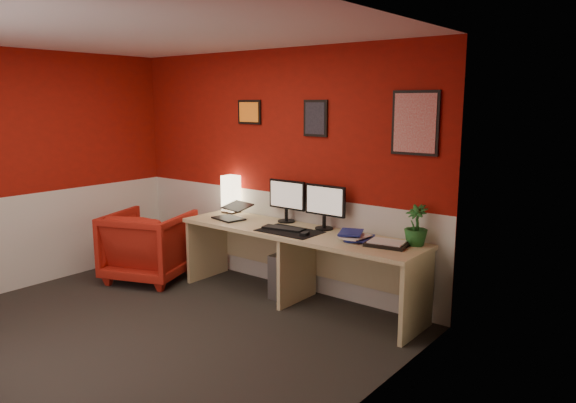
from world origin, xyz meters
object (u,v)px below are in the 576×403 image
object	(u,v)px
desk	(297,266)
zen_tray	(387,244)
monitor_left	(286,194)
monitor_right	(324,200)
laptop	(228,209)
shoji_lamp	(231,195)
armchair	(149,245)
pc_tower	(288,274)
potted_plant	(416,225)

from	to	relation	value
desk	zen_tray	distance (m)	1.03
monitor_left	monitor_right	xyz separation A→B (m)	(0.49, -0.03, 0.00)
laptop	zen_tray	world-z (taller)	laptop
shoji_lamp	monitor_left	size ratio (longest dim) A/B	0.69
monitor_left	armchair	size ratio (longest dim) A/B	0.69
laptop	pc_tower	world-z (taller)	laptop
desk	armchair	xyz separation A→B (m)	(-1.73, -0.45, 0.02)
desk	zen_tray	bearing A→B (deg)	1.44
laptop	monitor_right	bearing A→B (deg)	25.13
armchair	monitor_right	bearing A→B (deg)	177.91
laptop	monitor_right	size ratio (longest dim) A/B	0.57
shoji_lamp	zen_tray	world-z (taller)	shoji_lamp
armchair	pc_tower	bearing A→B (deg)	178.83
desk	monitor_right	distance (m)	0.71
desk	armchair	distance (m)	1.79
laptop	potted_plant	distance (m)	2.04
zen_tray	armchair	distance (m)	2.76
laptop	zen_tray	xyz separation A→B (m)	(1.84, 0.07, -0.09)
pc_tower	zen_tray	bearing A→B (deg)	-8.31
desk	zen_tray	world-z (taller)	zen_tray
armchair	shoji_lamp	bearing A→B (deg)	-153.88
potted_plant	pc_tower	world-z (taller)	potted_plant
potted_plant	armchair	size ratio (longest dim) A/B	0.42
shoji_lamp	monitor_right	world-z (taller)	monitor_right
shoji_lamp	zen_tray	size ratio (longest dim) A/B	1.14
zen_tray	potted_plant	distance (m)	0.30
zen_tray	armchair	size ratio (longest dim) A/B	0.41
monitor_right	pc_tower	world-z (taller)	monitor_right
desk	shoji_lamp	xyz separation A→B (m)	(-1.11, 0.23, 0.56)
laptop	monitor_right	xyz separation A→B (m)	(1.05, 0.26, 0.18)
monitor_right	desk	bearing A→B (deg)	-130.07
shoji_lamp	potted_plant	distance (m)	2.25
potted_plant	armchair	bearing A→B (deg)	-167.34
potted_plant	pc_tower	bearing A→B (deg)	-176.08
desk	armchair	world-z (taller)	armchair
laptop	desk	bearing A→B (deg)	14.73
shoji_lamp	monitor_left	world-z (taller)	monitor_left
shoji_lamp	potted_plant	world-z (taller)	shoji_lamp
shoji_lamp	laptop	world-z (taller)	shoji_lamp
zen_tray	monitor_left	bearing A→B (deg)	170.70
zen_tray	desk	bearing A→B (deg)	-178.56
laptop	armchair	distance (m)	1.05
pc_tower	armchair	size ratio (longest dim) A/B	0.53
laptop	zen_tray	bearing A→B (deg)	13.78
monitor_right	pc_tower	size ratio (longest dim) A/B	1.29
monitor_left	pc_tower	distance (m)	0.81
armchair	monitor_left	bearing A→B (deg)	-175.28
desk	laptop	xyz separation A→B (m)	(-0.88, -0.05, 0.47)
zen_tray	laptop	bearing A→B (deg)	-177.69
desk	monitor_left	xyz separation A→B (m)	(-0.32, 0.23, 0.66)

